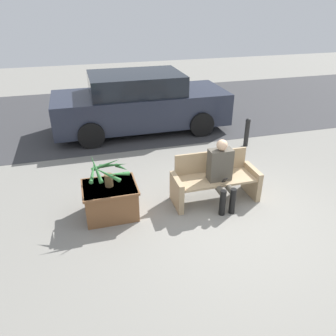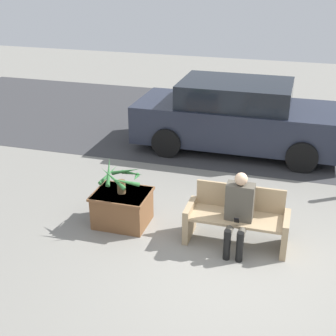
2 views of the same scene
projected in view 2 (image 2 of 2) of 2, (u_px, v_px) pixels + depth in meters
ground_plane at (233, 268)px, 6.57m from camera, size 30.00×30.00×0.00m
road_surface at (271, 128)px, 11.95m from camera, size 20.00×6.00×0.01m
bench at (237, 219)px, 7.03m from camera, size 1.53×0.59×0.85m
person_seated at (239, 209)px, 6.76m from camera, size 0.40×0.57×1.20m
planter_box at (122, 207)px, 7.55m from camera, size 0.89×0.73×0.56m
potted_plant at (121, 178)px, 7.35m from camera, size 0.66×0.71×0.55m
parked_car at (238, 117)px, 10.37m from camera, size 4.58×1.98×1.54m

